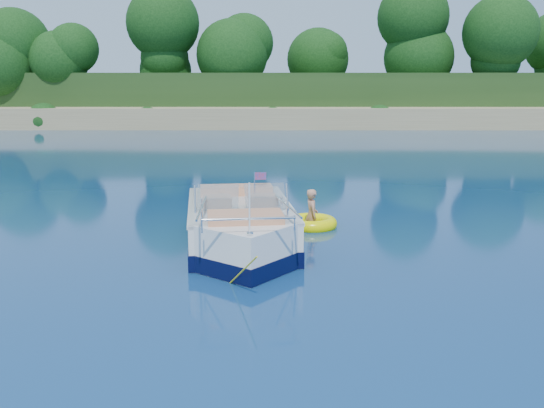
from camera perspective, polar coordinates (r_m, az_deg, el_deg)
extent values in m
plane|color=#0A2248|center=(9.47, -10.14, -9.94)|extent=(160.00, 160.00, 0.00)
cube|color=#928154|center=(46.79, -1.98, 7.95)|extent=(170.00, 8.00, 2.00)
cube|color=#1B3615|center=(73.73, -1.23, 9.66)|extent=(170.00, 56.00, 6.00)
cylinder|color=#311F10|center=(52.95, -22.10, 10.36)|extent=(0.44, 0.44, 3.20)
sphere|color=black|center=(53.02, -22.35, 13.64)|extent=(5.28, 5.28, 5.28)
cylinder|color=#311F10|center=(50.70, -1.84, 11.39)|extent=(0.44, 0.44, 3.60)
sphere|color=black|center=(50.80, -1.86, 15.25)|extent=(5.94, 5.94, 5.94)
cylinder|color=#311F10|center=(52.02, 21.06, 10.10)|extent=(0.44, 0.44, 2.60)
sphere|color=black|center=(52.04, 21.26, 12.81)|extent=(4.29, 4.29, 4.29)
cube|color=white|center=(13.03, -3.07, -2.32)|extent=(2.57, 4.20, 1.11)
cube|color=white|center=(11.21, -2.43, -4.61)|extent=(2.09, 2.09, 1.11)
cube|color=black|center=(13.07, -3.06, -2.97)|extent=(2.60, 4.25, 0.32)
cube|color=black|center=(11.26, -2.42, -5.36)|extent=(2.13, 2.13, 0.32)
cube|color=tan|center=(13.27, -3.17, -0.69)|extent=(2.01, 2.97, 0.11)
cube|color=white|center=(12.92, -3.09, -0.07)|extent=(2.61, 4.21, 0.06)
cube|color=black|center=(15.14, -3.61, -0.17)|extent=(0.62, 0.44, 0.95)
cube|color=#8C9EA5|center=(12.11, -5.12, 0.59)|extent=(0.83, 0.29, 0.51)
cube|color=#8C9EA5|center=(12.18, -0.65, 0.70)|extent=(0.87, 0.48, 0.51)
cube|color=tan|center=(12.63, -5.16, -0.22)|extent=(0.64, 0.64, 0.42)
cube|color=tan|center=(12.69, -0.88, -0.12)|extent=(0.64, 0.64, 0.42)
cube|color=tan|center=(13.94, -3.37, 0.92)|extent=(1.70, 0.77, 0.40)
cube|color=tan|center=(11.27, -2.53, -1.73)|extent=(1.47, 0.95, 0.36)
cylinder|color=white|center=(10.20, -2.14, -0.45)|extent=(0.03, 0.03, 0.90)
cube|color=red|center=(12.09, -1.10, 2.65)|extent=(0.23, 0.04, 0.15)
cube|color=silver|center=(10.24, -2.09, -2.79)|extent=(0.11, 0.08, 0.05)
cylinder|color=yellow|center=(10.02, -2.80, -6.31)|extent=(0.54, 1.03, 0.81)
torus|color=#FFF700|center=(14.53, 3.72, -1.84)|extent=(1.39, 1.39, 0.33)
torus|color=red|center=(14.52, 3.72, -1.78)|extent=(1.15, 1.15, 0.11)
imported|color=tan|center=(14.50, 3.70, -2.20)|extent=(0.45, 0.76, 1.40)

